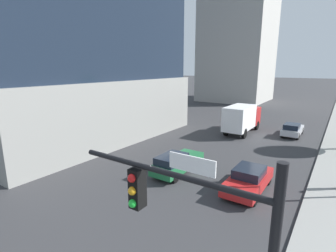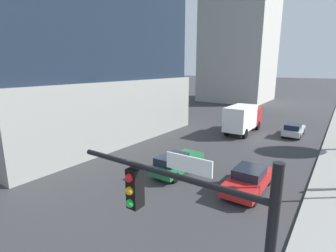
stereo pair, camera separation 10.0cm
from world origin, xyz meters
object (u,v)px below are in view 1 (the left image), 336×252
(construction_building, at_px, (239,22))
(car_red, at_px, (248,179))
(box_truck, at_px, (242,117))
(car_green, at_px, (177,163))
(car_silver, at_px, (292,129))
(traffic_light_pole, at_px, (197,228))

(construction_building, bearing_deg, car_red, -68.96)
(construction_building, distance_m, box_truck, 34.08)
(car_green, distance_m, car_silver, 16.27)
(car_red, distance_m, car_green, 5.00)
(car_red, bearing_deg, box_truck, 110.38)
(car_red, relative_size, car_green, 0.99)
(construction_building, xyz_separation_m, box_truck, (11.17, -28.57, -14.84))
(traffic_light_pole, distance_m, box_truck, 24.58)
(construction_building, bearing_deg, car_green, -75.18)
(car_green, bearing_deg, car_silver, 72.13)
(construction_building, distance_m, car_silver, 35.06)
(construction_building, height_order, car_green, construction_building)
(construction_building, relative_size, car_red, 8.86)
(car_silver, bearing_deg, construction_building, 121.15)
(car_red, bearing_deg, traffic_light_pole, -79.98)
(box_truck, bearing_deg, traffic_light_pole, -73.94)
(car_red, height_order, car_silver, car_red)
(construction_building, xyz_separation_m, car_silver, (16.16, -26.73, -15.91))
(car_green, bearing_deg, construction_building, 104.82)
(car_silver, bearing_deg, box_truck, -159.78)
(construction_building, relative_size, traffic_light_pole, 7.26)
(car_red, bearing_deg, car_silver, 90.00)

